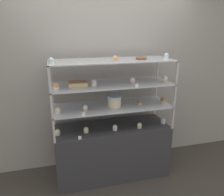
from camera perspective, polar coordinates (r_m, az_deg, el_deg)
ground_plane at (r=3.30m, az=0.00°, el=-18.86°), size 20.00×20.00×0.00m
back_wall at (r=3.13m, az=-1.93°, el=5.39°), size 8.00×0.05×2.60m
display_base at (r=3.10m, az=0.00°, el=-13.48°), size 1.50×0.54×0.72m
display_riser_lower at (r=2.82m, az=0.00°, el=-2.28°), size 1.50×0.54×0.29m
display_riser_middle at (r=2.73m, az=0.00°, el=3.51°), size 1.50×0.54×0.29m
display_riser_upper at (r=2.68m, az=0.00°, el=9.61°), size 1.50×0.54×0.29m
layer_cake_centerpiece at (r=2.77m, az=0.64°, el=-0.80°), size 0.18×0.18×0.14m
sheet_cake_frosted at (r=2.64m, az=-8.94°, el=3.73°), size 0.22×0.16×0.06m
cupcake_0 at (r=2.78m, az=-14.00°, el=-8.67°), size 0.06×0.06×0.07m
cupcake_1 at (r=2.77m, az=-6.80°, el=-8.25°), size 0.06×0.06×0.07m
cupcake_2 at (r=2.81m, az=0.77°, el=-7.74°), size 0.06×0.06×0.07m
cupcake_3 at (r=2.89m, az=7.18°, el=-7.11°), size 0.06×0.06×0.07m
cupcake_4 at (r=3.08m, az=13.18°, el=-5.88°), size 0.06×0.06×0.07m
price_tag_0 at (r=2.62m, az=-8.39°, el=-10.23°), size 0.04×0.00×0.04m
cupcake_5 at (r=2.63m, az=-13.98°, el=-3.21°), size 0.06×0.06×0.07m
cupcake_6 at (r=2.65m, az=-6.98°, el=-2.58°), size 0.06×0.06×0.07m
cupcake_7 at (r=2.86m, az=7.19°, el=-1.06°), size 0.06×0.06×0.07m
cupcake_8 at (r=2.99m, az=13.06°, el=-0.55°), size 0.06×0.06×0.07m
price_tag_1 at (r=2.51m, az=-7.44°, el=-4.17°), size 0.04×0.00×0.04m
cupcake_9 at (r=2.54m, az=-14.34°, el=3.04°), size 0.06×0.06×0.08m
cupcake_10 at (r=2.61m, az=-4.71°, el=3.95°), size 0.06×0.06×0.08m
cupcake_11 at (r=2.73m, az=5.33°, el=4.54°), size 0.06×0.06×0.08m
cupcake_12 at (r=2.89m, az=13.69°, el=4.83°), size 0.06×0.06×0.08m
price_tag_2 at (r=2.56m, az=6.51°, el=3.27°), size 0.04×0.00×0.04m
cupcake_13 at (r=2.44m, az=-15.56°, el=9.32°), size 0.06×0.06×0.07m
cupcake_14 at (r=2.53m, az=0.90°, el=10.22°), size 0.06×0.06×0.07m
cupcake_15 at (r=2.89m, az=14.00°, el=10.64°), size 0.06×0.06×0.07m
price_tag_3 at (r=2.35m, az=-8.36°, el=9.20°), size 0.04×0.00×0.04m
donut_glazed at (r=2.76m, az=7.65°, el=10.34°), size 0.14×0.14×0.03m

